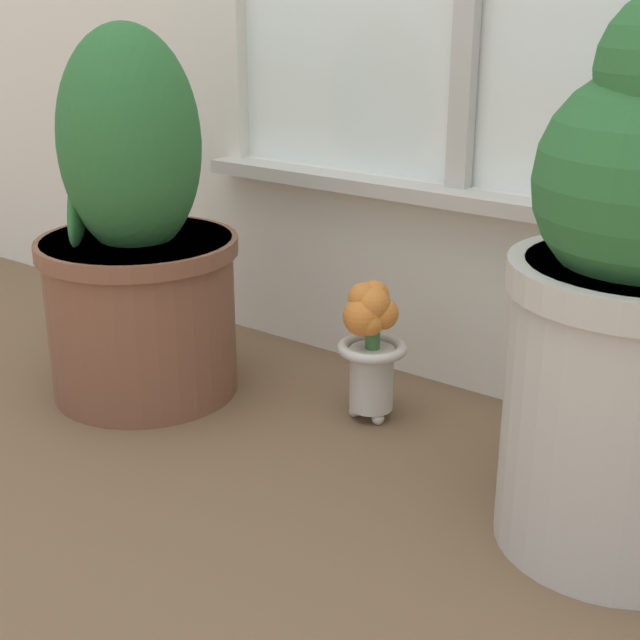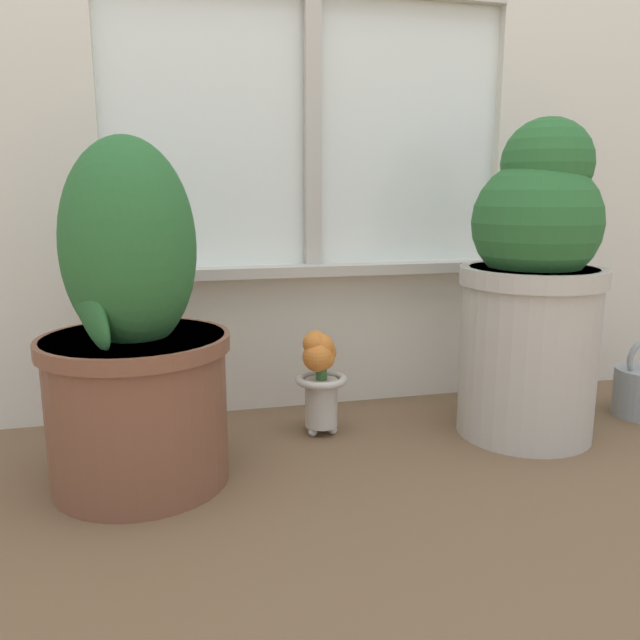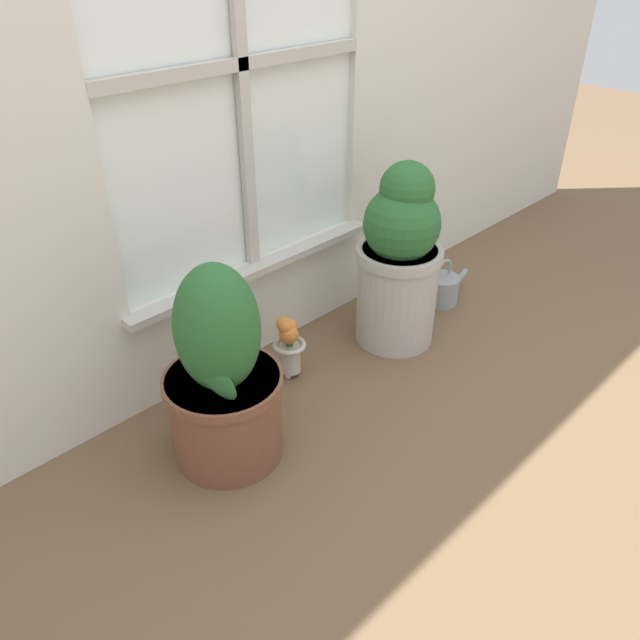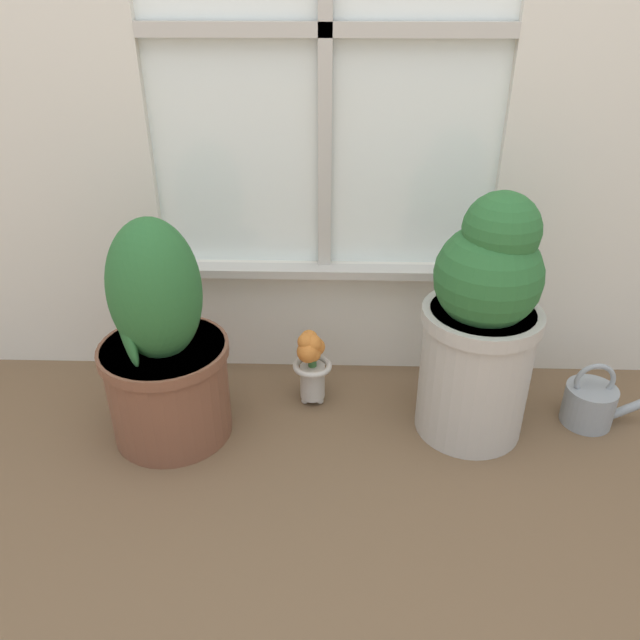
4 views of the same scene
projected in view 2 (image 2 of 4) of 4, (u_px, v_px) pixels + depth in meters
ground_plane at (380, 496)px, 1.06m from camera, size 10.00×10.00×0.00m
potted_plant_left at (134, 343)px, 1.07m from camera, size 0.33×0.33×0.60m
potted_plant_right at (533, 287)px, 1.29m from camera, size 0.30×0.30×0.66m
flower_vase at (320, 372)px, 1.32m from camera, size 0.11×0.11×0.22m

